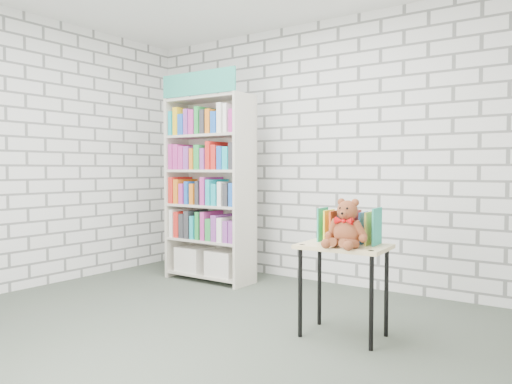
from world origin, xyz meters
The scene contains 6 objects.
ground centered at (0.00, 0.00, 0.00)m, with size 4.50×4.50×0.00m, color #3F473C.
room_shell centered at (0.00, 0.00, 1.78)m, with size 4.52×4.02×2.81m.
bookshelf centered at (-0.98, 1.36, 1.02)m, with size 1.00×0.39×2.24m.
display_table centered at (1.02, 0.50, 0.58)m, with size 0.65×0.47×0.67m.
table_books centered at (1.02, 0.60, 0.80)m, with size 0.45×0.22×0.26m.
teddy_bear centered at (1.09, 0.40, 0.81)m, with size 0.32×0.29×0.34m.
Camera 1 is at (2.57, -2.79, 1.22)m, focal length 35.00 mm.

